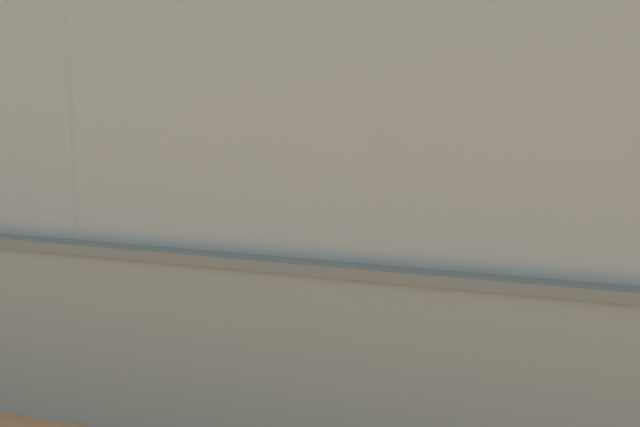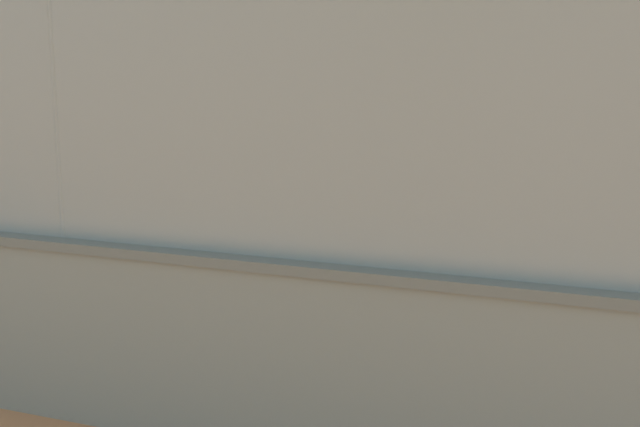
{
  "view_description": "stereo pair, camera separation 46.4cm",
  "coord_description": "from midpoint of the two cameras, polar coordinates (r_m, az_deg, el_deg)",
  "views": [
    {
      "loc": [
        -5.46,
        15.57,
        3.14
      ],
      "look_at": [
        -2.09,
        5.65,
        1.12
      ],
      "focal_mm": 47.23,
      "sensor_mm": 36.0,
      "label": 1
    },
    {
      "loc": [
        -5.89,
        15.41,
        3.14
      ],
      "look_at": [
        -2.09,
        5.65,
        1.12
      ],
      "focal_mm": 47.23,
      "sensor_mm": 36.0,
      "label": 2
    }
  ],
  "objects": [
    {
      "name": "ground_plane",
      "position": [
        16.79,
        -1.34,
        0.15
      ],
      "size": [
        260.0,
        260.0,
        0.0
      ],
      "primitive_type": "plane",
      "color": "#B27247"
    },
    {
      "name": "player_near_wall_returning",
      "position": [
        9.9,
        16.33,
        -2.3
      ],
      "size": [
        0.71,
        0.86,
        1.62
      ],
      "color": "black",
      "rests_on": "ground_plane"
    },
    {
      "name": "sports_ball",
      "position": [
        14.34,
        -0.37,
        4.74
      ],
      "size": [
        0.2,
        0.2,
        0.2
      ],
      "primitive_type": "sphere",
      "color": "yellow"
    },
    {
      "name": "player_baseline_waiting",
      "position": [
        16.12,
        6.37,
        3.03
      ],
      "size": [
        0.72,
        1.16,
        1.6
      ],
      "color": "navy",
      "rests_on": "ground_plane"
    }
  ]
}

